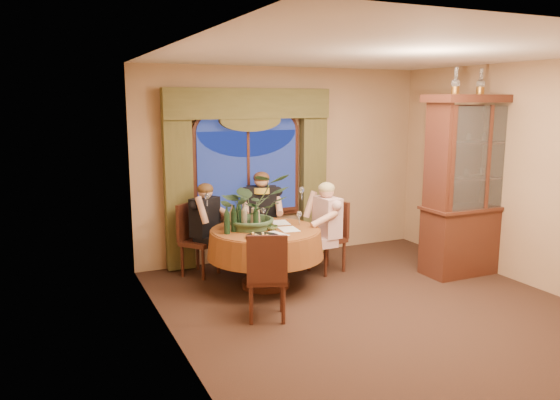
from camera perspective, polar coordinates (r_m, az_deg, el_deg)
name	(u,v)px	position (r m, az deg, el deg)	size (l,w,h in m)	color
floor	(377,310)	(6.35, 10.09, -11.26)	(5.00, 5.00, 0.00)	black
wall_back	(284,163)	(8.14, 0.41, 3.86)	(4.50, 4.50, 0.00)	#A37E59
wall_right	(532,176)	(7.49, 24.81, 2.33)	(5.00, 5.00, 0.00)	#A37E59
ceiling	(386,54)	(5.93, 10.97, 14.80)	(5.00, 5.00, 0.00)	white
window	(248,173)	(7.85, -3.36, 2.87)	(1.62, 0.10, 1.32)	navy
arched_transom	(247,118)	(7.79, -3.42, 8.57)	(1.60, 0.06, 0.44)	navy
drapery_left	(179,186)	(7.52, -10.56, 1.45)	(0.38, 0.14, 2.32)	#494722
drapery_right	(313,177)	(8.25, 3.47, 2.39)	(0.38, 0.14, 2.32)	#494722
swag_valance	(249,104)	(7.71, -3.22, 10.04)	(2.45, 0.16, 0.42)	#494722
dining_table	(266,258)	(6.89, -1.52, -6.07)	(1.46, 1.46, 0.75)	maroon
china_cabinet	(474,185)	(7.77, 19.62, 1.44)	(1.48, 0.58, 2.40)	#3C1A11
oil_lamp_left	(456,81)	(7.41, 17.89, 11.77)	(0.11, 0.11, 0.34)	#A5722D
oil_lamp_center	(481,81)	(7.69, 20.25, 11.56)	(0.11, 0.11, 0.34)	#A5722D
oil_lamp_right	(505,82)	(7.99, 22.43, 11.35)	(0.11, 0.11, 0.34)	#A5722D
chair_right	(327,237)	(7.49, 4.89, -3.90)	(0.42, 0.42, 0.96)	black
chair_back_right	(259,230)	(7.87, -2.21, -3.17)	(0.42, 0.42, 0.96)	black
chair_back	(200,240)	(7.39, -8.37, -4.18)	(0.42, 0.42, 0.96)	black
chair_front_left	(267,275)	(5.89, -1.38, -7.88)	(0.42, 0.42, 0.96)	black
person_pink	(327,229)	(7.26, 4.94, -3.09)	(0.46, 0.42, 1.28)	#CCA6A6
person_back	(205,229)	(7.37, -7.82, -3.02)	(0.45, 0.41, 1.25)	black
person_scarf	(262,218)	(7.77, -1.94, -1.90)	(0.48, 0.44, 1.35)	black
stoneware_vase	(255,218)	(6.81, -2.59, -1.91)	(0.14, 0.14, 0.25)	#9A805E
centerpiece_plant	(252,181)	(6.77, -2.93, 2.05)	(0.91, 1.01, 0.79)	#345132
olive_bowl	(272,228)	(6.74, -0.89, -2.92)	(0.16, 0.16, 0.05)	#4C6034
cheese_platter	(263,237)	(6.36, -1.84, -3.85)	(0.39, 0.39, 0.02)	black
wine_bottle_0	(233,218)	(6.67, -4.98, -1.85)	(0.07, 0.07, 0.33)	tan
wine_bottle_1	(239,214)	(6.87, -4.35, -1.49)	(0.07, 0.07, 0.33)	black
wine_bottle_2	(256,218)	(6.63, -2.54, -1.91)	(0.07, 0.07, 0.33)	black
wine_bottle_3	(227,220)	(6.53, -5.57, -2.13)	(0.07, 0.07, 0.33)	black
wine_bottle_4	(244,216)	(6.75, -3.75, -1.70)	(0.07, 0.07, 0.33)	tan
wine_bottle_5	(234,218)	(6.63, -4.85, -1.93)	(0.07, 0.07, 0.33)	black
tasting_paper_0	(289,229)	(6.75, 0.92, -3.07)	(0.21, 0.30, 0.00)	white
tasting_paper_1	(280,223)	(7.11, 0.02, -2.37)	(0.21, 0.30, 0.00)	white
tasting_paper_2	(275,234)	(6.50, -0.49, -3.61)	(0.21, 0.30, 0.00)	white
wine_glass_person_pink	(299,218)	(6.99, 2.02, -1.88)	(0.07, 0.07, 0.18)	silver
wine_glass_person_back	(234,217)	(7.04, -4.86, -1.83)	(0.07, 0.07, 0.18)	silver
wine_glass_person_scarf	(263,214)	(7.24, -1.76, -1.45)	(0.07, 0.07, 0.18)	silver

